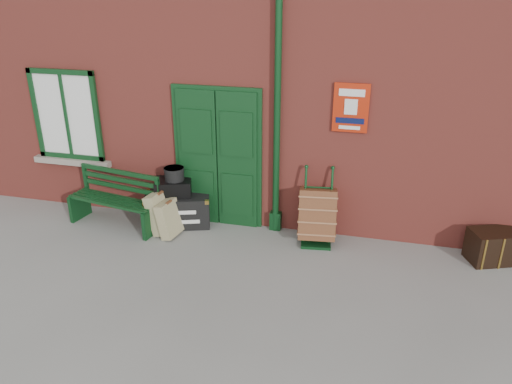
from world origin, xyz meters
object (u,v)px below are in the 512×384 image
(bench, at_px, (116,198))
(houdini_trunk, at_px, (178,209))
(dark_trunk, at_px, (493,246))
(porter_trolley, at_px, (317,215))

(bench, height_order, houdini_trunk, bench)
(bench, xyz_separation_m, dark_trunk, (5.75, 0.26, -0.23))
(bench, distance_m, porter_trolley, 3.24)
(dark_trunk, bearing_deg, houdini_trunk, 159.17)
(bench, relative_size, dark_trunk, 2.40)
(bench, relative_size, houdini_trunk, 1.52)
(houdini_trunk, distance_m, porter_trolley, 2.29)
(houdini_trunk, distance_m, dark_trunk, 4.79)
(bench, height_order, porter_trolley, porter_trolley)
(bench, height_order, dark_trunk, bench)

